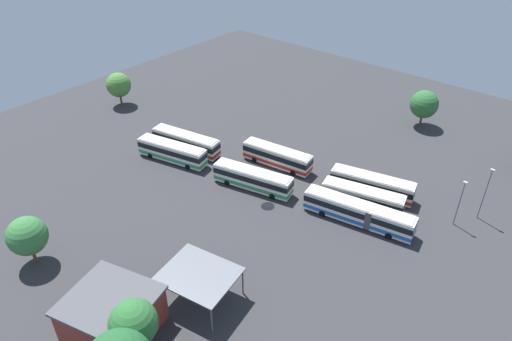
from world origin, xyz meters
TOP-DOWN VIEW (x-y plane):
  - ground_plane at (0.00, 0.00)m, footprint 114.61×114.61m
  - bus_row0_slot0 at (-15.70, -6.61)m, footprint 13.16×5.53m
  - bus_row0_slot1 at (-16.26, -2.67)m, footprint 12.49×5.44m
  - bus_row0_slot2 at (-17.61, 0.85)m, footprint 16.31×5.33m
  - bus_row1_slot0 at (0.70, -3.74)m, footprint 12.57×4.23m
  - bus_row1_slot2 at (-0.42, 4.02)m, footprint 13.32×5.39m
  - bus_row2_slot1 at (16.34, 2.77)m, footprint 13.41×4.93m
  - bus_row2_slot2 at (15.65, 6.63)m, footprint 13.08×5.38m
  - depot_building at (-6.26, 34.66)m, footprint 11.20×10.75m
  - maintenance_shelter at (-10.37, 25.44)m, footprint 9.57×8.45m
  - lamp_post_by_building at (-28.41, -7.73)m, footprint 0.56×0.28m
  - lamp_post_mid_lot at (-30.57, -11.41)m, footprint 0.56×0.28m
  - tree_east_edge at (-12.05, -33.44)m, footprint 5.39×5.39m
  - tree_south_edge at (-10.61, 34.82)m, footprint 5.08×5.08m
  - tree_northeast at (10.70, 34.87)m, footprint 5.06×5.06m
  - tree_north_edge at (41.05, -1.42)m, footprint 5.13×5.13m
  - puddle_between_rows at (-0.77, -7.01)m, footprint 1.50×1.50m
  - puddle_back_corner at (-5.27, 6.23)m, footprint 2.11×2.11m

SIDE VIEW (x-z plane):
  - ground_plane at x=0.00m, z-range 0.00..0.00m
  - puddle_between_rows at x=-0.77m, z-range 0.00..0.01m
  - puddle_back_corner at x=-5.27m, z-range 0.00..0.01m
  - bus_row0_slot1 at x=-16.26m, z-range 0.10..3.49m
  - bus_row1_slot0 at x=0.70m, z-range 0.10..3.49m
  - bus_row2_slot2 at x=15.65m, z-range 0.10..3.49m
  - bus_row0_slot0 at x=-15.70m, z-range 0.10..3.49m
  - bus_row1_slot2 at x=-0.42m, z-range 0.10..3.49m
  - bus_row2_slot1 at x=16.34m, z-range 0.10..3.49m
  - bus_row0_slot2 at x=-17.61m, z-range 0.10..3.49m
  - depot_building at x=-6.26m, z-range 0.02..4.99m
  - maintenance_shelter at x=-10.37m, z-range 1.88..6.05m
  - lamp_post_by_building at x=-28.41m, z-range 0.41..7.82m
  - tree_northeast at x=10.70m, z-range 0.93..7.88m
  - tree_north_edge at x=41.05m, z-range 0.96..8.05m
  - tree_east_edge at x=-12.05m, z-range 0.94..8.22m
  - lamp_post_mid_lot at x=-30.57m, z-range 0.42..8.92m
  - tree_south_edge at x=-10.61m, z-range 1.08..8.33m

